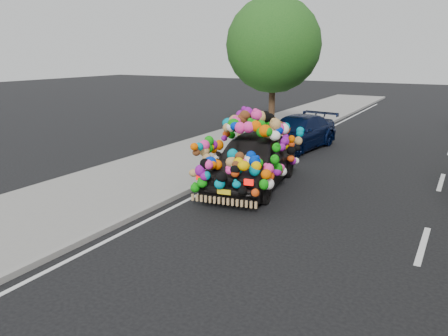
% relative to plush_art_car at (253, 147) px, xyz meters
% --- Properties ---
extents(ground, '(100.00, 100.00, 0.00)m').
position_rel_plush_art_car_xyz_m(ground, '(1.13, -2.00, -1.11)').
color(ground, black).
rests_on(ground, ground).
extents(sidewalk, '(4.00, 60.00, 0.12)m').
position_rel_plush_art_car_xyz_m(sidewalk, '(-3.17, -2.00, -1.05)').
color(sidewalk, gray).
rests_on(sidewalk, ground).
extents(kerb, '(0.15, 60.00, 0.13)m').
position_rel_plush_art_car_xyz_m(kerb, '(-1.22, -2.00, -1.05)').
color(kerb, gray).
rests_on(kerb, ground).
extents(lane_markings, '(6.00, 50.00, 0.01)m').
position_rel_plush_art_car_xyz_m(lane_markings, '(4.73, -2.00, -1.11)').
color(lane_markings, silver).
rests_on(lane_markings, ground).
extents(tree_near_sidewalk, '(4.20, 4.20, 6.13)m').
position_rel_plush_art_car_xyz_m(tree_near_sidewalk, '(-2.67, 7.50, 2.91)').
color(tree_near_sidewalk, '#332114').
rests_on(tree_near_sidewalk, ground).
extents(plush_art_car, '(2.83, 4.93, 2.17)m').
position_rel_plush_art_car_xyz_m(plush_art_car, '(0.00, 0.00, 0.00)').
color(plush_art_car, black).
rests_on(plush_art_car, ground).
extents(navy_sedan, '(2.45, 4.71, 1.30)m').
position_rel_plush_art_car_xyz_m(navy_sedan, '(-0.62, 5.26, -0.46)').
color(navy_sedan, black).
rests_on(navy_sedan, ground).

